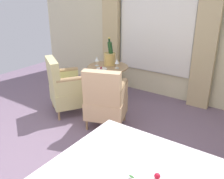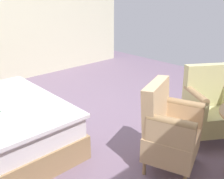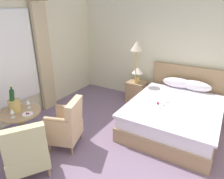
{
  "view_description": "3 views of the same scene",
  "coord_description": "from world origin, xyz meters",
  "px_view_note": "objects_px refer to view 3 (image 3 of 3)",
  "views": [
    {
      "loc": [
        1.53,
        1.94,
        1.93
      ],
      "look_at": [
        -0.5,
        0.54,
        0.92
      ],
      "focal_mm": 40.0,
      "sensor_mm": 36.0,
      "label": 1
    },
    {
      "loc": [
        -2.33,
        1.93,
        1.73
      ],
      "look_at": [
        -0.95,
        0.64,
        1.0
      ],
      "focal_mm": 40.0,
      "sensor_mm": 36.0,
      "label": 2
    },
    {
      "loc": [
        1.15,
        -2.19,
        2.35
      ],
      "look_at": [
        -0.67,
        0.83,
        0.91
      ],
      "focal_mm": 32.0,
      "sensor_mm": 36.0,
      "label": 3
    }
  ],
  "objects_px": {
    "nightstand": "(136,91)",
    "floor_lamp_brass": "(136,53)",
    "snack_plate": "(28,114)",
    "armchair_facing_bed": "(26,151)",
    "bedside_lamp": "(137,72)",
    "wine_glass_near_bucket": "(12,112)",
    "side_table_round": "(22,125)",
    "champagne_bucket": "(14,104)",
    "bed": "(175,113)",
    "armchair_by_window": "(67,124)",
    "wine_glass_near_edge": "(28,102)"
  },
  "relations": [
    {
      "from": "snack_plate",
      "to": "armchair_facing_bed",
      "type": "xyz_separation_m",
      "value": [
        0.46,
        -0.42,
        -0.28
      ]
    },
    {
      "from": "side_table_round",
      "to": "champagne_bucket",
      "type": "xyz_separation_m",
      "value": [
        -0.09,
        -0.02,
        0.4
      ]
    },
    {
      "from": "floor_lamp_brass",
      "to": "armchair_by_window",
      "type": "relative_size",
      "value": 1.78
    },
    {
      "from": "wine_glass_near_bucket",
      "to": "armchair_facing_bed",
      "type": "bearing_deg",
      "value": -22.13
    },
    {
      "from": "bed",
      "to": "bedside_lamp",
      "type": "relative_size",
      "value": 5.77
    },
    {
      "from": "bedside_lamp",
      "to": "side_table_round",
      "type": "bearing_deg",
      "value": -108.44
    },
    {
      "from": "wine_glass_near_edge",
      "to": "snack_plate",
      "type": "distance_m",
      "value": 0.28
    },
    {
      "from": "bedside_lamp",
      "to": "wine_glass_near_bucket",
      "type": "distance_m",
      "value": 3.1
    },
    {
      "from": "nightstand",
      "to": "armchair_by_window",
      "type": "height_order",
      "value": "armchair_by_window"
    },
    {
      "from": "bed",
      "to": "armchair_by_window",
      "type": "height_order",
      "value": "bed"
    },
    {
      "from": "nightstand",
      "to": "bedside_lamp",
      "type": "bearing_deg",
      "value": 180.0
    },
    {
      "from": "nightstand",
      "to": "champagne_bucket",
      "type": "height_order",
      "value": "champagne_bucket"
    },
    {
      "from": "armchair_by_window",
      "to": "armchair_facing_bed",
      "type": "xyz_separation_m",
      "value": [
        -0.01,
        -0.83,
        -0.0
      ]
    },
    {
      "from": "wine_glass_near_edge",
      "to": "armchair_by_window",
      "type": "xyz_separation_m",
      "value": [
        0.66,
        0.24,
        -0.37
      ]
    },
    {
      "from": "wine_glass_near_bucket",
      "to": "nightstand",
      "type": "bearing_deg",
      "value": 73.85
    },
    {
      "from": "side_table_round",
      "to": "champagne_bucket",
      "type": "distance_m",
      "value": 0.41
    },
    {
      "from": "nightstand",
      "to": "floor_lamp_brass",
      "type": "bearing_deg",
      "value": -89.71
    },
    {
      "from": "snack_plate",
      "to": "armchair_facing_bed",
      "type": "relative_size",
      "value": 0.19
    },
    {
      "from": "bed",
      "to": "armchair_by_window",
      "type": "relative_size",
      "value": 2.42
    },
    {
      "from": "floor_lamp_brass",
      "to": "snack_plate",
      "type": "xyz_separation_m",
      "value": [
        -0.74,
        -2.67,
        -0.63
      ]
    },
    {
      "from": "bedside_lamp",
      "to": "snack_plate",
      "type": "bearing_deg",
      "value": -104.91
    },
    {
      "from": "bedside_lamp",
      "to": "floor_lamp_brass",
      "type": "relative_size",
      "value": 0.24
    },
    {
      "from": "wine_glass_near_edge",
      "to": "armchair_facing_bed",
      "type": "distance_m",
      "value": 0.96
    },
    {
      "from": "wine_glass_near_edge",
      "to": "wine_glass_near_bucket",
      "type": "bearing_deg",
      "value": -78.54
    },
    {
      "from": "bedside_lamp",
      "to": "wine_glass_near_bucket",
      "type": "relative_size",
      "value": 2.48
    },
    {
      "from": "side_table_round",
      "to": "wine_glass_near_bucket",
      "type": "distance_m",
      "value": 0.41
    },
    {
      "from": "nightstand",
      "to": "wine_glass_near_edge",
      "type": "height_order",
      "value": "wine_glass_near_edge"
    },
    {
      "from": "armchair_facing_bed",
      "to": "champagne_bucket",
      "type": "bearing_deg",
      "value": 152.1
    },
    {
      "from": "champagne_bucket",
      "to": "armchair_by_window",
      "type": "bearing_deg",
      "value": 30.63
    },
    {
      "from": "wine_glass_near_bucket",
      "to": "armchair_by_window",
      "type": "distance_m",
      "value": 0.92
    },
    {
      "from": "bed",
      "to": "snack_plate",
      "type": "height_order",
      "value": "bed"
    },
    {
      "from": "floor_lamp_brass",
      "to": "armchair_facing_bed",
      "type": "height_order",
      "value": "floor_lamp_brass"
    },
    {
      "from": "armchair_facing_bed",
      "to": "side_table_round",
      "type": "bearing_deg",
      "value": 147.78
    },
    {
      "from": "nightstand",
      "to": "wine_glass_near_bucket",
      "type": "height_order",
      "value": "wine_glass_near_bucket"
    },
    {
      "from": "wine_glass_near_edge",
      "to": "armchair_by_window",
      "type": "relative_size",
      "value": 0.17
    },
    {
      "from": "wine_glass_near_edge",
      "to": "snack_plate",
      "type": "relative_size",
      "value": 0.86
    },
    {
      "from": "nightstand",
      "to": "bedside_lamp",
      "type": "relative_size",
      "value": 1.43
    },
    {
      "from": "nightstand",
      "to": "champagne_bucket",
      "type": "xyz_separation_m",
      "value": [
        -1.02,
        -2.82,
        0.56
      ]
    },
    {
      "from": "armchair_by_window",
      "to": "armchair_facing_bed",
      "type": "height_order",
      "value": "armchair_facing_bed"
    },
    {
      "from": "armchair_facing_bed",
      "to": "wine_glass_near_bucket",
      "type": "bearing_deg",
      "value": 157.87
    },
    {
      "from": "champagne_bucket",
      "to": "wine_glass_near_edge",
      "type": "relative_size",
      "value": 3.13
    },
    {
      "from": "nightstand",
      "to": "champagne_bucket",
      "type": "relative_size",
      "value": 1.16
    },
    {
      "from": "bed",
      "to": "bedside_lamp",
      "type": "height_order",
      "value": "bed"
    },
    {
      "from": "bed",
      "to": "armchair_facing_bed",
      "type": "distance_m",
      "value": 2.92
    },
    {
      "from": "bedside_lamp",
      "to": "floor_lamp_brass",
      "type": "bearing_deg",
      "value": -89.7
    },
    {
      "from": "bed",
      "to": "snack_plate",
      "type": "bearing_deg",
      "value": -133.26
    },
    {
      "from": "armchair_by_window",
      "to": "floor_lamp_brass",
      "type": "bearing_deg",
      "value": 83.09
    },
    {
      "from": "bed",
      "to": "floor_lamp_brass",
      "type": "height_order",
      "value": "floor_lamp_brass"
    },
    {
      "from": "bed",
      "to": "champagne_bucket",
      "type": "relative_size",
      "value": 4.65
    },
    {
      "from": "nightstand",
      "to": "floor_lamp_brass",
      "type": "xyz_separation_m",
      "value": [
        0.0,
        -0.12,
        1.07
      ]
    }
  ]
}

